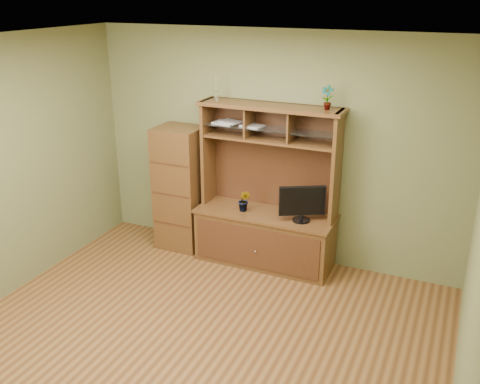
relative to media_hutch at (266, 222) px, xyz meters
The scene contains 8 objects.
room 1.92m from the media_hutch, 90.83° to the right, with size 4.54×4.04×2.74m.
media_hutch is the anchor object (origin of this frame).
monitor 0.58m from the media_hutch, 10.35° to the right, with size 0.48×0.28×0.41m.
orchid_plant 0.37m from the media_hutch, 160.97° to the right, with size 0.15×0.12×0.27m, color #30521C.
top_plant 1.64m from the media_hutch, ahead, with size 0.14×0.09×0.26m, color #2C5E20.
reed_diffuser 1.63m from the media_hutch, behind, with size 0.05×0.05×0.27m.
magazines 1.21m from the media_hutch, 169.74° to the left, with size 0.63×0.24×0.04m.
side_cabinet 1.17m from the media_hutch, behind, with size 0.55×0.50×1.55m.
Camera 1 is at (2.07, -3.66, 3.10)m, focal length 40.00 mm.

